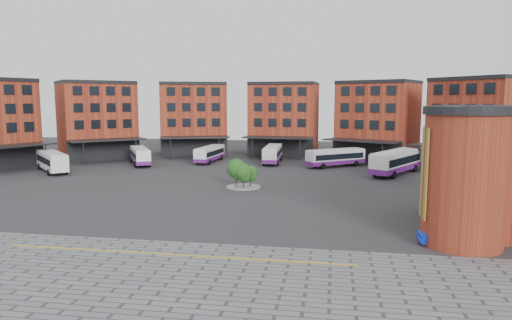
% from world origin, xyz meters
% --- Properties ---
extents(ground, '(160.00, 160.00, 0.00)m').
position_xyz_m(ground, '(0.00, 0.00, 0.00)').
color(ground, '#28282B').
rests_on(ground, ground).
extents(paving_zone, '(50.00, 22.00, 0.02)m').
position_xyz_m(paving_zone, '(2.00, -22.00, 0.01)').
color(paving_zone, slate).
rests_on(paving_zone, ground).
extents(yellow_line, '(26.00, 0.15, 0.02)m').
position_xyz_m(yellow_line, '(2.00, -14.00, 0.03)').
color(yellow_line, gold).
rests_on(yellow_line, paving_zone).
extents(main_building, '(94.14, 42.48, 14.60)m').
position_xyz_m(main_building, '(-4.77, 38.25, 7.23)').
color(main_building, '#943A20').
rests_on(main_building, ground).
extents(tree_island, '(4.40, 4.40, 3.73)m').
position_xyz_m(tree_island, '(1.92, 11.51, 2.00)').
color(tree_island, gray).
rests_on(tree_island, ground).
extents(bus_a, '(9.49, 9.49, 3.09)m').
position_xyz_m(bus_a, '(-29.68, 19.46, 1.83)').
color(bus_a, white).
rests_on(bus_a, ground).
extents(bus_b, '(7.29, 10.10, 2.91)m').
position_xyz_m(bus_b, '(-19.61, 29.36, 1.58)').
color(bus_b, white).
rests_on(bus_b, ground).
extents(bus_c, '(3.14, 10.15, 2.81)m').
position_xyz_m(bus_c, '(-8.56, 34.36, 1.52)').
color(bus_c, white).
rests_on(bus_c, ground).
extents(bus_d, '(2.93, 10.82, 3.03)m').
position_xyz_m(bus_d, '(2.71, 35.13, 1.64)').
color(bus_d, silver).
rests_on(bus_d, ground).
extents(bus_e, '(9.91, 8.29, 2.98)m').
position_xyz_m(bus_e, '(13.67, 32.10, 1.61)').
color(bus_e, silver).
rests_on(bus_e, ground).
extents(bus_f, '(8.85, 12.39, 3.56)m').
position_xyz_m(bus_f, '(22.54, 25.86, 1.93)').
color(bus_f, silver).
rests_on(bus_f, ground).
extents(blue_car, '(4.17, 1.67, 1.35)m').
position_xyz_m(blue_car, '(21.80, -8.46, 0.67)').
color(blue_car, '#0D24AB').
rests_on(blue_car, ground).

